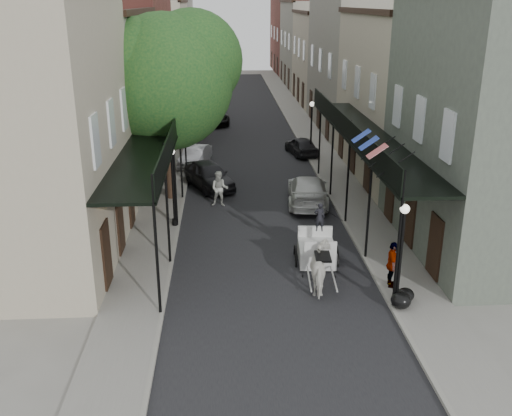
{
  "coord_description": "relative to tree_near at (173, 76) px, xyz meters",
  "views": [
    {
      "loc": [
        -1.76,
        -19.08,
        10.05
      ],
      "look_at": [
        -0.4,
        4.04,
        1.6
      ],
      "focal_mm": 40.0,
      "sensor_mm": 36.0,
      "label": 1
    }
  ],
  "objects": [
    {
      "name": "car_left_mid",
      "position": [
        0.6,
        6.52,
        -5.86
      ],
      "size": [
        2.16,
        4.0,
        1.25
      ],
      "primitive_type": "imported",
      "rotation": [
        0.0,
        0.0,
        -0.23
      ],
      "color": "#AAAAAF",
      "rests_on": "ground"
    },
    {
      "name": "lamppost_right_far",
      "position": [
        8.3,
        7.82,
        -4.44
      ],
      "size": [
        0.32,
        0.32,
        3.71
      ],
      "color": "black",
      "rests_on": "sidewalk_right"
    },
    {
      "name": "road",
      "position": [
        4.2,
        9.82,
        -6.48
      ],
      "size": [
        8.0,
        90.0,
        0.01
      ],
      "primitive_type": "cube",
      "color": "black",
      "rests_on": "ground"
    },
    {
      "name": "pedestrian_sidewalk_right",
      "position": [
        8.5,
        -10.8,
        -5.49
      ],
      "size": [
        0.59,
        1.08,
        1.76
      ],
      "primitive_type": "imported",
      "rotation": [
        0.0,
        0.0,
        1.41
      ],
      "color": "gray",
      "rests_on": "sidewalk_right"
    },
    {
      "name": "pedestrian_walking",
      "position": [
        2.2,
        -1.32,
        -5.56
      ],
      "size": [
        0.98,
        0.8,
        1.86
      ],
      "primitive_type": "imported",
      "rotation": [
        0.0,
        0.0,
        -0.11
      ],
      "color": "#AAACA2",
      "rests_on": "ground"
    },
    {
      "name": "sidewalk_left",
      "position": [
        -0.8,
        9.82,
        -6.43
      ],
      "size": [
        2.2,
        90.0,
        0.12
      ],
      "primitive_type": "cube",
      "color": "gray",
      "rests_on": "ground"
    },
    {
      "name": "car_left_near",
      "position": [
        1.6,
        1.8,
        -5.74
      ],
      "size": [
        3.36,
        4.74,
        1.5
      ],
      "primitive_type": "imported",
      "rotation": [
        0.0,
        0.0,
        0.4
      ],
      "color": "black",
      "rests_on": "ground"
    },
    {
      "name": "tree_near",
      "position": [
        0.0,
        0.0,
        0.0
      ],
      "size": [
        7.31,
        6.8,
        9.63
      ],
      "color": "#382619",
      "rests_on": "sidewalk_left"
    },
    {
      "name": "horse",
      "position": [
        5.97,
        -10.66,
        -5.65
      ],
      "size": [
        1.04,
        2.05,
        1.69
      ],
      "primitive_type": "imported",
      "rotation": [
        0.0,
        0.0,
        3.08
      ],
      "color": "silver",
      "rests_on": "ground"
    },
    {
      "name": "tree_far",
      "position": [
        -0.05,
        14.0,
        -0.65
      ],
      "size": [
        6.45,
        6.0,
        8.61
      ],
      "color": "#382619",
      "rests_on": "sidewalk_left"
    },
    {
      "name": "car_right_near",
      "position": [
        6.8,
        -1.18,
        -5.76
      ],
      "size": [
        2.57,
        5.2,
        1.45
      ],
      "primitive_type": "imported",
      "rotation": [
        0.0,
        0.0,
        3.03
      ],
      "color": "silver",
      "rests_on": "ground"
    },
    {
      "name": "pedestrian_sidewalk_left",
      "position": [
        -0.0,
        10.12,
        -5.46
      ],
      "size": [
        1.31,
        0.97,
        1.81
      ],
      "primitive_type": "imported",
      "rotation": [
        0.0,
        0.0,
        3.42
      ],
      "color": "gray",
      "rests_on": "sidewalk_left"
    },
    {
      "name": "ground",
      "position": [
        4.2,
        -10.18,
        -6.49
      ],
      "size": [
        140.0,
        140.0,
        0.0
      ],
      "primitive_type": "plane",
      "color": "gray",
      "rests_on": "ground"
    },
    {
      "name": "gallery_right",
      "position": [
        8.99,
        -3.2,
        -2.44
      ],
      "size": [
        2.2,
        18.05,
        4.88
      ],
      "color": "black",
      "rests_on": "sidewalk_right"
    },
    {
      "name": "car_left_far",
      "position": [
        1.6,
        19.94,
        -5.75
      ],
      "size": [
        3.0,
        5.53,
        1.47
      ],
      "primitive_type": "imported",
      "rotation": [
        0.0,
        0.0,
        0.11
      ],
      "color": "black",
      "rests_on": "ground"
    },
    {
      "name": "building_row_right",
      "position": [
        12.8,
        19.82,
        -1.24
      ],
      "size": [
        5.0,
        80.0,
        10.5
      ],
      "primitive_type": "cube",
      "color": "gray",
      "rests_on": "ground"
    },
    {
      "name": "car_right_far",
      "position": [
        7.8,
        8.82,
        -5.86
      ],
      "size": [
        2.2,
        3.93,
        1.26
      ],
      "primitive_type": "imported",
      "rotation": [
        0.0,
        0.0,
        3.34
      ],
      "color": "black",
      "rests_on": "ground"
    },
    {
      "name": "sidewalk_right",
      "position": [
        9.2,
        9.82,
        -6.43
      ],
      "size": [
        2.2,
        90.0,
        0.12
      ],
      "primitive_type": "cube",
      "color": "gray",
      "rests_on": "ground"
    },
    {
      "name": "lamppost_right_near",
      "position": [
        8.3,
        -12.18,
        -4.44
      ],
      "size": [
        0.32,
        0.32,
        3.71
      ],
      "color": "black",
      "rests_on": "sidewalk_right"
    },
    {
      "name": "building_row_left",
      "position": [
        -4.4,
        19.82,
        -1.24
      ],
      "size": [
        5.0,
        80.0,
        10.5
      ],
      "primitive_type": "cube",
      "color": "#A59B84",
      "rests_on": "ground"
    },
    {
      "name": "carriage",
      "position": [
        6.14,
        -8.04,
        -5.39
      ],
      "size": [
        1.85,
        2.57,
        2.82
      ],
      "rotation": [
        0.0,
        0.0,
        -0.07
      ],
      "color": "black",
      "rests_on": "ground"
    },
    {
      "name": "lamppost_left",
      "position": [
        0.1,
        -4.18,
        -4.44
      ],
      "size": [
        0.32,
        0.32,
        3.71
      ],
      "color": "black",
      "rests_on": "sidewalk_left"
    },
    {
      "name": "gallery_left",
      "position": [
        -0.59,
        -3.2,
        -2.44
      ],
      "size": [
        2.2,
        18.05,
        4.88
      ],
      "color": "black",
      "rests_on": "sidewalk_left"
    },
    {
      "name": "trash_bags",
      "position": [
        8.51,
        -12.2,
        -6.09
      ],
      "size": [
        0.95,
        1.1,
        0.59
      ],
      "color": "black",
      "rests_on": "sidewalk_right"
    }
  ]
}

